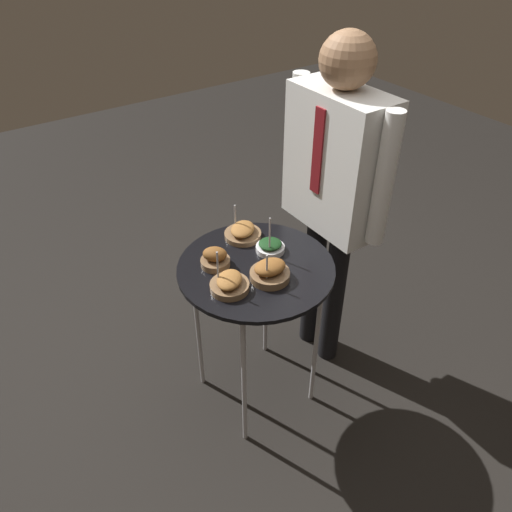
{
  "coord_description": "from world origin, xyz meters",
  "views": [
    {
      "loc": [
        1.28,
        -0.88,
        1.99
      ],
      "look_at": [
        0.0,
        0.0,
        0.82
      ],
      "focal_mm": 35.0,
      "sensor_mm": 36.0,
      "label": 1
    }
  ],
  "objects_px": {
    "serving_cart": "(256,278)",
    "bowl_roast_mid_right": "(215,258)",
    "bowl_spinach_mid_left": "(270,246)",
    "bowl_roast_far_rim": "(229,284)",
    "waiter_figure": "(335,178)",
    "bowl_roast_center": "(243,232)",
    "bowl_roast_front_center": "(271,271)"
  },
  "relations": [
    {
      "from": "bowl_roast_center",
      "to": "bowl_roast_far_rim",
      "type": "bearing_deg",
      "value": -41.63
    },
    {
      "from": "bowl_spinach_mid_left",
      "to": "bowl_roast_far_rim",
      "type": "height_order",
      "value": "bowl_spinach_mid_left"
    },
    {
      "from": "serving_cart",
      "to": "bowl_roast_mid_right",
      "type": "bearing_deg",
      "value": -126.81
    },
    {
      "from": "bowl_roast_far_rim",
      "to": "waiter_figure",
      "type": "distance_m",
      "value": 0.65
    },
    {
      "from": "bowl_roast_mid_right",
      "to": "bowl_spinach_mid_left",
      "type": "xyz_separation_m",
      "value": [
        0.05,
        0.24,
        -0.01
      ]
    },
    {
      "from": "bowl_spinach_mid_left",
      "to": "waiter_figure",
      "type": "relative_size",
      "value": 0.11
    },
    {
      "from": "bowl_roast_mid_right",
      "to": "waiter_figure",
      "type": "distance_m",
      "value": 0.61
    },
    {
      "from": "bowl_roast_mid_right",
      "to": "bowl_roast_far_rim",
      "type": "height_order",
      "value": "bowl_roast_far_rim"
    },
    {
      "from": "bowl_spinach_mid_left",
      "to": "bowl_roast_far_rim",
      "type": "distance_m",
      "value": 0.29
    },
    {
      "from": "bowl_roast_far_rim",
      "to": "bowl_roast_center",
      "type": "height_order",
      "value": "bowl_roast_far_rim"
    },
    {
      "from": "bowl_spinach_mid_left",
      "to": "waiter_figure",
      "type": "distance_m",
      "value": 0.4
    },
    {
      "from": "bowl_spinach_mid_left",
      "to": "bowl_roast_mid_right",
      "type": "bearing_deg",
      "value": -101.06
    },
    {
      "from": "bowl_spinach_mid_left",
      "to": "waiter_figure",
      "type": "xyz_separation_m",
      "value": [
        -0.01,
        0.33,
        0.21
      ]
    },
    {
      "from": "bowl_roast_mid_right",
      "to": "bowl_spinach_mid_left",
      "type": "distance_m",
      "value": 0.24
    },
    {
      "from": "bowl_roast_far_rim",
      "to": "bowl_spinach_mid_left",
      "type": "bearing_deg",
      "value": 112.41
    },
    {
      "from": "serving_cart",
      "to": "waiter_figure",
      "type": "xyz_separation_m",
      "value": [
        -0.06,
        0.44,
        0.3
      ]
    },
    {
      "from": "bowl_spinach_mid_left",
      "to": "bowl_roast_far_rim",
      "type": "relative_size",
      "value": 1.07
    },
    {
      "from": "serving_cart",
      "to": "bowl_spinach_mid_left",
      "type": "xyz_separation_m",
      "value": [
        -0.05,
        0.11,
        0.09
      ]
    },
    {
      "from": "serving_cart",
      "to": "bowl_roast_far_rim",
      "type": "distance_m",
      "value": 0.19
    },
    {
      "from": "serving_cart",
      "to": "bowl_roast_front_center",
      "type": "relative_size",
      "value": 4.94
    },
    {
      "from": "serving_cart",
      "to": "bowl_spinach_mid_left",
      "type": "height_order",
      "value": "bowl_spinach_mid_left"
    },
    {
      "from": "serving_cart",
      "to": "bowl_roast_far_rim",
      "type": "relative_size",
      "value": 4.53
    },
    {
      "from": "serving_cart",
      "to": "bowl_roast_mid_right",
      "type": "xyz_separation_m",
      "value": [
        -0.1,
        -0.13,
        0.1
      ]
    },
    {
      "from": "bowl_roast_front_center",
      "to": "bowl_roast_far_rim",
      "type": "xyz_separation_m",
      "value": [
        -0.03,
        -0.17,
        -0.01
      ]
    },
    {
      "from": "bowl_roast_mid_right",
      "to": "bowl_roast_center",
      "type": "distance_m",
      "value": 0.22
    },
    {
      "from": "serving_cart",
      "to": "bowl_roast_front_center",
      "type": "xyz_separation_m",
      "value": [
        0.09,
        0.0,
        0.1
      ]
    },
    {
      "from": "bowl_roast_mid_right",
      "to": "bowl_roast_far_rim",
      "type": "xyz_separation_m",
      "value": [
        0.16,
        -0.03,
        -0.01
      ]
    },
    {
      "from": "serving_cart",
      "to": "bowl_roast_center",
      "type": "xyz_separation_m",
      "value": [
        -0.2,
        0.07,
        0.09
      ]
    },
    {
      "from": "bowl_roast_mid_right",
      "to": "waiter_figure",
      "type": "height_order",
      "value": "waiter_figure"
    },
    {
      "from": "bowl_roast_mid_right",
      "to": "bowl_roast_front_center",
      "type": "bearing_deg",
      "value": 35.06
    },
    {
      "from": "bowl_roast_center",
      "to": "waiter_figure",
      "type": "distance_m",
      "value": 0.45
    },
    {
      "from": "bowl_roast_front_center",
      "to": "bowl_roast_far_rim",
      "type": "bearing_deg",
      "value": -101.59
    }
  ]
}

